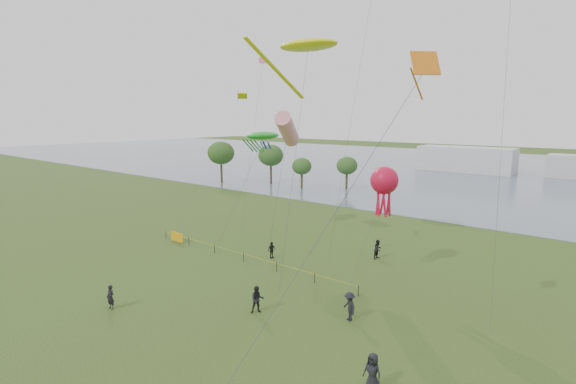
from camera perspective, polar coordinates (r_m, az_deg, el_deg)
The scene contains 17 objects.
ground_plane at distance 25.53m, azimuth -15.26°, elevation -21.25°, with size 400.00×400.00×0.00m, color #273D13.
lake at distance 114.61m, azimuth 29.48°, elevation 2.26°, with size 400.00×120.00×0.08m, color slate.
pavilion_left at distance 112.00m, azimuth 23.12°, elevation 4.15°, with size 22.00×8.00×6.00m, color silver.
trees at distance 81.95m, azimuth -3.18°, elevation 4.77°, with size 28.07×14.26×8.42m.
fence at distance 43.44m, azimuth -11.88°, elevation -6.92°, with size 24.07×0.07×1.05m.
spectator_a at distance 29.35m, azimuth -4.21°, elevation -14.45°, with size 0.92×0.71×1.89m, color black.
spectator_b at distance 28.55m, azimuth 8.39°, elevation -15.21°, with size 1.26×0.72×1.94m, color black.
spectator_c at distance 39.84m, azimuth -2.26°, elevation -7.93°, with size 0.93×0.39×1.58m, color black.
spectator_d at distance 22.38m, azimuth 11.48°, elevation -23.02°, with size 0.96×0.62×1.96m, color black.
spectator_f at distance 32.26m, azimuth -23.10°, elevation -13.10°, with size 0.63×0.41×1.72m, color black.
spectator_g at distance 40.52m, azimuth 12.20°, elevation -7.66°, with size 0.89×0.69×1.82m, color black.
kite_stingray at distance 37.53m, azimuth 2.67°, elevation 19.33°, with size 5.59×10.22×19.64m.
kite_windsock at distance 41.80m, azimuth -0.10°, elevation 8.56°, with size 4.15×4.94×13.82m.
kite_creature at distance 46.07m, azimuth -3.46°, elevation 7.67°, with size 2.50×9.31×11.64m.
kite_octopus at distance 34.39m, azimuth 13.03°, elevation 1.43°, with size 2.25×7.09×9.29m.
kite_delta at distance 20.22m, azimuth 16.71°, elevation 13.96°, with size 4.85×12.79×16.19m.
small_kites at distance 41.64m, azimuth 9.84°, elevation 24.44°, with size 27.94×6.87×8.18m.
Camera 1 is at (18.01, -12.42, 13.16)m, focal length 26.00 mm.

